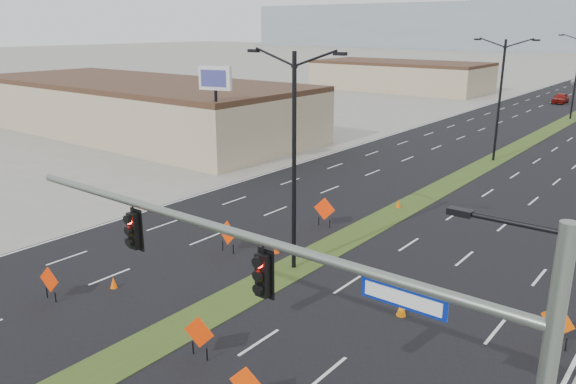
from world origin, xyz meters
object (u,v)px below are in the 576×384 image
Objects in this scene: streetlight_0 at (294,156)px; streetlight_1 at (500,97)px; car_left at (560,98)px; construction_sign_5 at (557,322)px; pole_sign_west at (215,88)px; construction_sign_3 at (199,334)px; construction_sign_0 at (49,281)px; signal_mast at (326,314)px; cone_2 at (401,308)px; cone_3 at (398,204)px; streetlight_2 at (576,74)px; construction_sign_2 at (324,210)px; cone_0 at (113,283)px; cone_1 at (276,248)px; construction_sign_1 at (227,234)px.

streetlight_1 is (0.00, 28.00, 0.00)m from streetlight_0.
construction_sign_5 reaches higher than car_left.
streetlight_1 reaches higher than pole_sign_west.
streetlight_1 reaches higher than construction_sign_3.
pole_sign_west is at bearing 109.16° from construction_sign_0.
construction_sign_5 is (11.50, 0.22, -4.40)m from streetlight_0.
signal_mast is 9.43× the size of construction_sign_5.
signal_mast is at bearing -81.01° from car_left.
cone_3 is at bearing 117.73° from cone_2.
construction_sign_0 is 0.95× the size of construction_sign_3.
streetlight_0 reaches higher than pole_sign_west.
construction_sign_0 is at bearing -91.22° from car_left.
car_left is at bearing 107.14° from streetlight_2.
car_left is 59.98m from cone_3.
streetlight_0 reaches higher than construction_sign_2.
construction_sign_5 reaches higher than construction_sign_3.
streetlight_1 is at bearing 88.85° from cone_3.
streetlight_0 reaches higher than cone_3.
streetlight_2 is 6.34× the size of construction_sign_3.
cone_1 reaches higher than cone_0.
construction_sign_2 is at bearing -36.75° from pole_sign_west.
cone_0 is at bearing 165.64° from signal_mast.
streetlight_1 reaches higher than construction_sign_1.
construction_sign_5 reaches higher than cone_2.
construction_sign_1 is at bearing -106.20° from cone_3.
construction_sign_3 is 9.63m from cone_1.
car_left is 2.52× the size of construction_sign_2.
streetlight_2 is 45.01m from cone_3.
streetlight_1 reaches higher than cone_2.
streetlight_0 is at bearing -159.36° from construction_sign_5.
car_left is 2.53× the size of construction_sign_5.
signal_mast is 1.63× the size of streetlight_2.
streetlight_0 reaches higher than signal_mast.
car_left is at bearing 122.38° from construction_sign_5.
car_left is 72.70m from construction_sign_5.
construction_sign_1 is 6.16m from cone_0.
construction_sign_5 is 29.85m from pole_sign_west.
streetlight_2 reaches higher than construction_sign_0.
construction_sign_1 is at bearing -93.82° from streetlight_2.
signal_mast is at bearing -11.85° from construction_sign_0.
signal_mast is 10.31× the size of construction_sign_3.
streetlight_0 reaches higher than car_left.
streetlight_2 reaches higher than pole_sign_west.
cone_1 is (0.29, -4.69, -0.74)m from construction_sign_2.
pole_sign_west is at bearing 178.17° from construction_sign_5.
car_left is 6.64× the size of cone_2.
cone_2 reaches higher than cone_3.
cone_0 is at bearing 56.98° from construction_sign_0.
streetlight_2 is (0.00, 28.00, 0.00)m from streetlight_1.
streetlight_2 is at bearing 97.39° from signal_mast.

